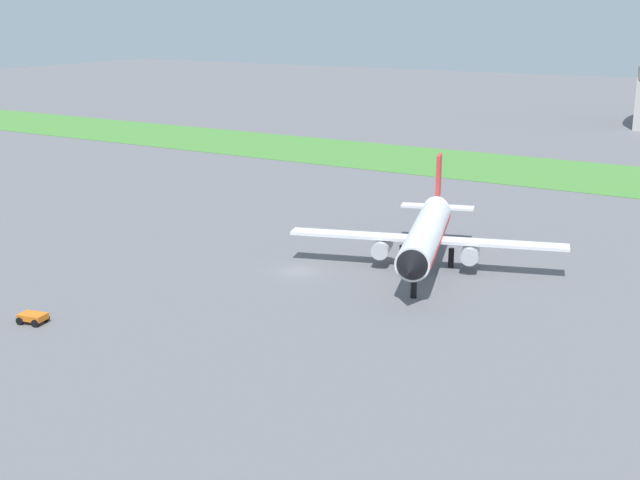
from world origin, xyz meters
The scene contains 4 objects.
ground_plane centered at (0.00, 0.00, 0.00)m, with size 600.00×600.00×0.00m, color slate.
grass_taxiway_strip centered at (0.00, 70.85, 0.04)m, with size 360.00×28.00×0.08m, color #478438.
airplane_midfield_jet centered at (11.25, 8.12, 3.83)m, with size 29.24×28.97×10.63m.
baggage_cart_near_gate centered at (-12.06, -25.60, 0.57)m, with size 2.67×2.16×0.90m.
Camera 1 is at (47.24, -73.22, 27.30)m, focal length 47.38 mm.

